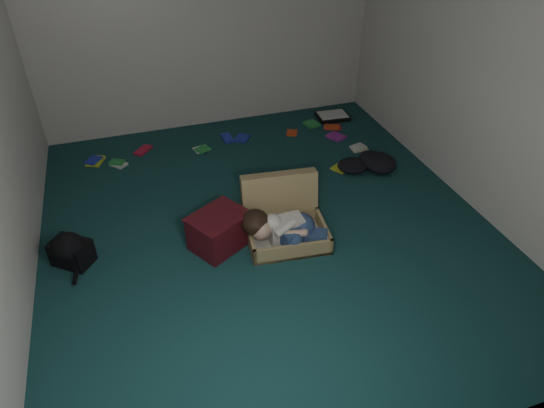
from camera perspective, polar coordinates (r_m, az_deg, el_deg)
floor at (r=4.51m, az=-0.59°, el=-2.53°), size 4.50×4.50×0.00m
wall_back at (r=5.91m, az=-7.79°, el=20.91°), size 4.50×0.00×4.50m
wall_front at (r=2.15m, az=18.03°, el=-10.84°), size 4.50×0.00×4.50m
wall_right at (r=4.79m, az=23.59°, el=14.74°), size 0.00×4.50×4.50m
suitcase at (r=4.34m, az=1.40°, el=-1.77°), size 0.76×0.75×0.51m
person at (r=4.17m, az=1.30°, el=-2.83°), size 0.74×0.42×0.32m
maroon_bin at (r=4.21m, az=-6.25°, el=-3.15°), size 0.60×0.56×0.33m
backpack at (r=4.38m, az=-22.53°, el=-5.20°), size 0.50×0.49×0.24m
clothing_pile at (r=5.38m, az=10.90°, el=4.76°), size 0.56×0.50×0.15m
paper_tray at (r=6.46m, az=7.13°, el=10.21°), size 0.42×0.33×0.06m
book_scatter at (r=5.79m, az=-2.36°, el=7.04°), size 3.11×1.29×0.02m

